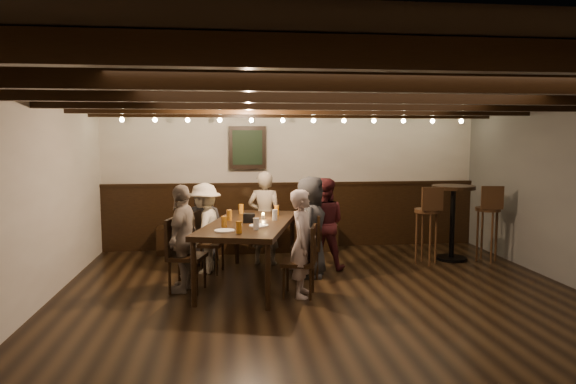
{
  "coord_description": "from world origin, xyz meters",
  "views": [
    {
      "loc": [
        -1.14,
        -5.35,
        1.91
      ],
      "look_at": [
        -0.35,
        1.3,
        1.2
      ],
      "focal_mm": 32.0,
      "sensor_mm": 36.0,
      "label": 1
    }
  ],
  "objects": [
    {
      "name": "room",
      "position": [
        -0.29,
        2.21,
        1.07
      ],
      "size": [
        7.0,
        7.0,
        7.0
      ],
      "color": "black",
      "rests_on": "ground"
    },
    {
      "name": "dining_table",
      "position": [
        -0.86,
        1.27,
        0.75
      ],
      "size": [
        1.51,
        2.36,
        0.82
      ],
      "rotation": [
        0.0,
        0.0,
        -0.26
      ],
      "color": "black",
      "rests_on": "floor"
    },
    {
      "name": "chair_left_near",
      "position": [
        -1.44,
        1.89,
        0.27
      ],
      "size": [
        0.49,
        0.49,
        0.87
      ],
      "rotation": [
        0.0,
        0.0,
        -1.83
      ],
      "color": "black",
      "rests_on": "floor"
    },
    {
      "name": "chair_left_far",
      "position": [
        -1.67,
        1.02,
        0.28
      ],
      "size": [
        0.51,
        0.51,
        0.92
      ],
      "rotation": [
        0.0,
        0.0,
        -1.83
      ],
      "color": "black",
      "rests_on": "floor"
    },
    {
      "name": "chair_right_near",
      "position": [
        -0.05,
        1.52,
        0.27
      ],
      "size": [
        0.49,
        0.49,
        0.87
      ],
      "rotation": [
        0.0,
        0.0,
        1.31
      ],
      "color": "black",
      "rests_on": "floor"
    },
    {
      "name": "chair_right_far",
      "position": [
        -0.28,
        0.65,
        0.26
      ],
      "size": [
        0.48,
        0.48,
        0.86
      ],
      "rotation": [
        0.0,
        0.0,
        1.31
      ],
      "color": "black",
      "rests_on": "floor"
    },
    {
      "name": "person_bench_left",
      "position": [
        -1.5,
        2.37,
        0.61
      ],
      "size": [
        0.68,
        0.53,
        1.22
      ],
      "primitive_type": "imported",
      "rotation": [
        0.0,
        0.0,
        2.88
      ],
      "color": "#252527",
      "rests_on": "floor"
    },
    {
      "name": "person_bench_centre",
      "position": [
        -0.59,
        2.29,
        0.71
      ],
      "size": [
        0.59,
        0.46,
        1.42
      ],
      "primitive_type": "imported",
      "rotation": [
        0.0,
        0.0,
        2.88
      ],
      "color": "gray",
      "rests_on": "floor"
    },
    {
      "name": "person_bench_right",
      "position": [
        0.24,
        1.91,
        0.67
      ],
      "size": [
        0.76,
        0.66,
        1.34
      ],
      "primitive_type": "imported",
      "rotation": [
        0.0,
        0.0,
        2.88
      ],
      "color": "#4F1B1E",
      "rests_on": "floor"
    },
    {
      "name": "person_left_near",
      "position": [
        -1.47,
        1.9,
        0.64
      ],
      "size": [
        0.67,
        0.92,
        1.28
      ],
      "primitive_type": "imported",
      "rotation": [
        0.0,
        0.0,
        -1.83
      ],
      "color": "#BDB5A0",
      "rests_on": "floor"
    },
    {
      "name": "person_left_far",
      "position": [
        -1.7,
        1.03,
        0.67
      ],
      "size": [
        0.52,
        0.84,
        1.34
      ],
      "primitive_type": "imported",
      "rotation": [
        0.0,
        0.0,
        -1.83
      ],
      "color": "gray",
      "rests_on": "floor"
    },
    {
      "name": "person_right_near",
      "position": [
        -0.02,
        1.51,
        0.69
      ],
      "size": [
        0.6,
        0.77,
        1.39
      ],
      "primitive_type": "imported",
      "rotation": [
        0.0,
        0.0,
        1.31
      ],
      "color": "#2B2B2E",
      "rests_on": "floor"
    },
    {
      "name": "person_right_far",
      "position": [
        -0.25,
        0.64,
        0.65
      ],
      "size": [
        0.42,
        0.54,
        1.3
      ],
      "primitive_type": "imported",
      "rotation": [
        0.0,
        0.0,
        1.31
      ],
      "color": "#B19C96",
      "rests_on": "floor"
    },
    {
      "name": "pint_a",
      "position": [
        -0.95,
        2.02,
        0.89
      ],
      "size": [
        0.07,
        0.07,
        0.14
      ],
      "primitive_type": "cylinder",
      "color": "#BF7219",
      "rests_on": "dining_table"
    },
    {
      "name": "pint_b",
      "position": [
        -0.45,
        1.84,
        0.89
      ],
      "size": [
        0.07,
        0.07,
        0.14
      ],
      "primitive_type": "cylinder",
      "color": "#BF7219",
      "rests_on": "dining_table"
    },
    {
      "name": "pint_c",
      "position": [
        -1.12,
        1.45,
        0.89
      ],
      "size": [
        0.07,
        0.07,
        0.14
      ],
      "primitive_type": "cylinder",
      "color": "#BF7219",
      "rests_on": "dining_table"
    },
    {
      "name": "pint_d",
      "position": [
        -0.52,
        1.39,
        0.89
      ],
      "size": [
        0.07,
        0.07,
        0.14
      ],
      "primitive_type": "cylinder",
      "color": "silver",
      "rests_on": "dining_table"
    },
    {
      "name": "pint_e",
      "position": [
        -1.19,
        0.89,
        0.89
      ],
      "size": [
        0.07,
        0.07,
        0.14
      ],
      "primitive_type": "cylinder",
      "color": "#BF7219",
      "rests_on": "dining_table"
    },
    {
      "name": "pint_f",
      "position": [
        -0.81,
        0.69,
        0.89
      ],
      "size": [
        0.07,
        0.07,
        0.14
      ],
      "primitive_type": "cylinder",
      "color": "silver",
      "rests_on": "dining_table"
    },
    {
      "name": "pint_g",
      "position": [
        -1.01,
        0.49,
        0.89
      ],
      "size": [
        0.07,
        0.07,
        0.14
      ],
      "primitive_type": "cylinder",
      "color": "#BF7219",
      "rests_on": "dining_table"
    },
    {
      "name": "plate_near",
      "position": [
        -1.18,
        0.63,
        0.83
      ],
      "size": [
        0.24,
        0.24,
        0.01
      ],
      "primitive_type": "cylinder",
      "color": "white",
      "rests_on": "dining_table"
    },
    {
      "name": "plate_far",
      "position": [
        -0.76,
        0.94,
        0.83
      ],
      "size": [
        0.24,
        0.24,
        0.01
      ],
      "primitive_type": "cylinder",
      "color": "white",
      "rests_on": "dining_table"
    },
    {
      "name": "condiment_caddy",
      "position": [
        -0.87,
        1.22,
        0.88
      ],
      "size": [
        0.15,
        0.1,
        0.12
      ],
      "primitive_type": "cube",
      "color": "black",
      "rests_on": "dining_table"
    },
    {
      "name": "candle",
      "position": [
        -0.67,
        1.53,
        0.84
      ],
      "size": [
        0.05,
        0.05,
        0.05
      ],
      "primitive_type": "cylinder",
      "color": "beige",
      "rests_on": "dining_table"
    },
    {
      "name": "high_top_table",
      "position": [
        2.35,
        2.22,
        0.77
      ],
      "size": [
        0.66,
        0.66,
        1.17
      ],
      "color": "black",
      "rests_on": "floor"
    },
    {
      "name": "bar_stool_left",
      "position": [
        1.85,
        2.01,
        0.44
      ],
      "size": [
        0.37,
        0.39,
        1.19
      ],
      "rotation": [
        0.0,
        0.0,
        0.05
      ],
      "color": "#342110",
      "rests_on": "floor"
    },
    {
      "name": "bar_stool_right",
      "position": [
        2.85,
        2.06,
        0.44
      ],
      "size": [
        0.38,
        0.41,
        1.19
      ],
      "rotation": [
        0.0,
        0.0,
        -0.17
      ],
      "color": "#342110",
      "rests_on": "floor"
    }
  ]
}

